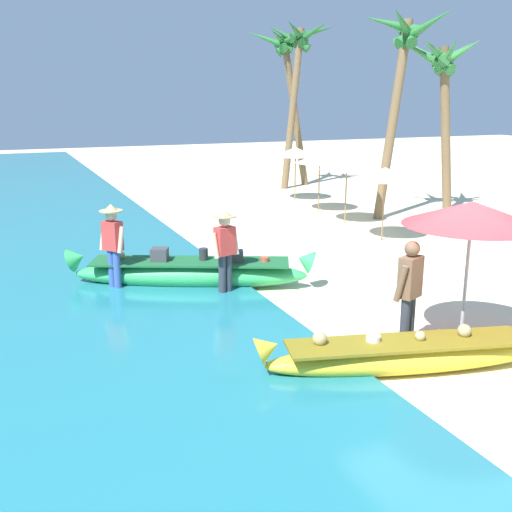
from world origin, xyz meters
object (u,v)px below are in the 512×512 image
Objects in this scene: palm_tree_tall_inland at (404,55)px; palm_tree_leaning_seaward at (298,57)px; person_vendor_assistant at (113,242)px; palm_tree_far_behind at (442,71)px; patio_umbrella_large at (472,215)px; person_vendor_hatted at (225,247)px; boat_yellow_foreground at (407,355)px; person_tourist_customer at (409,290)px; palm_tree_mid_cluster at (287,63)px; boat_green_midground at (191,272)px.

palm_tree_tall_inland is 6.94m from palm_tree_leaning_seaward.
palm_tree_far_behind is at bearing 21.02° from person_vendor_assistant.
person_vendor_assistant is at bearing 132.38° from patio_umbrella_large.
palm_tree_tall_inland reaches higher than person_vendor_hatted.
boat_yellow_foreground is 12.85m from palm_tree_far_behind.
person_vendor_assistant is 11.01m from palm_tree_tall_inland.
palm_tree_tall_inland reaches higher than patio_umbrella_large.
palm_tree_far_behind is at bearing 0.36° from palm_tree_tall_inland.
palm_tree_mid_cluster is at bearing 70.22° from person_tourist_customer.
person_vendor_hatted is 10.99m from palm_tree_far_behind.
palm_tree_tall_inland is (7.58, 5.26, 3.87)m from person_vendor_hatted.
patio_umbrella_large is (2.44, -3.62, 1.06)m from person_vendor_hatted.
palm_tree_mid_cluster is (5.85, 16.28, 4.02)m from person_tourist_customer.
palm_tree_far_behind is (7.84, 9.29, 4.15)m from boat_yellow_foreground.
palm_tree_leaning_seaward is 0.70m from palm_tree_mid_cluster.
palm_tree_tall_inland is at bearing -88.86° from palm_tree_mid_cluster.
person_tourist_customer is 11.96m from palm_tree_far_behind.
boat_yellow_foreground is at bearing -71.71° from boat_green_midground.
boat_yellow_foreground is 2.52× the size of person_tourist_customer.
palm_tree_far_behind is at bearing -78.63° from palm_tree_leaning_seaward.
patio_umbrella_large is 16.93m from palm_tree_leaning_seaward.
boat_yellow_foreground is at bearing -110.39° from palm_tree_mid_cluster.
palm_tree_mid_cluster reaches higher than person_vendor_assistant.
boat_yellow_foreground is at bearing -130.17° from palm_tree_far_behind.
person_vendor_assistant is (-3.44, 4.54, 0.04)m from person_tourist_customer.
palm_tree_far_behind is (1.39, -6.92, -0.77)m from palm_tree_leaning_seaward.
boat_yellow_foreground is at bearing -111.69° from palm_tree_leaning_seaward.
patio_umbrella_large is 17.45m from palm_tree_mid_cluster.
palm_tree_tall_inland is (5.14, 8.88, 2.81)m from patio_umbrella_large.
person_vendor_hatted reaches higher than boat_green_midground.
person_vendor_assistant is 15.49m from palm_tree_mid_cluster.
patio_umbrella_large reaches higher than person_vendor_assistant.
palm_tree_mid_cluster reaches higher than boat_yellow_foreground.
palm_tree_leaning_seaward reaches higher than boat_green_midground.
palm_tree_mid_cluster is (-0.15, 7.57, 0.13)m from palm_tree_tall_inland.
boat_yellow_foreground is at bearing -59.38° from person_vendor_assistant.
person_vendor_hatted is at bearing 106.17° from boat_yellow_foreground.
palm_tree_far_behind is (7.43, 8.71, 3.45)m from person_tourist_customer.
person_vendor_hatted is (-1.17, 4.02, 0.71)m from boat_yellow_foreground.
palm_tree_tall_inland is at bearing 59.97° from patio_umbrella_large.
boat_yellow_foreground is 18.59m from palm_tree_mid_cluster.
palm_tree_tall_inland reaches higher than boat_green_midground.
palm_tree_far_behind is (10.87, 4.18, 3.41)m from person_vendor_assistant.
palm_tree_tall_inland is at bearing -179.64° from palm_tree_far_behind.
boat_green_midground is (-1.60, 4.83, 0.05)m from boat_yellow_foreground.
palm_tree_far_behind is at bearing 49.54° from person_tourist_customer.
person_vendor_assistant is (-3.03, 5.11, 0.74)m from boat_yellow_foreground.
person_vendor_hatted is at bearing -121.99° from palm_tree_leaning_seaward.
boat_yellow_foreground is 5.99m from person_vendor_assistant.
patio_umbrella_large is 0.36× the size of palm_tree_tall_inland.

